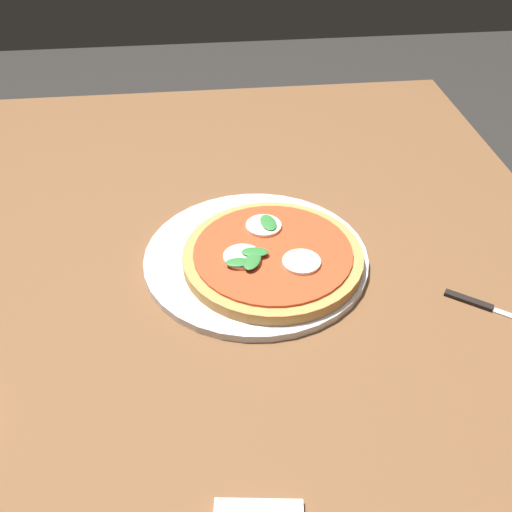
{
  "coord_description": "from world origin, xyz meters",
  "views": [
    {
      "loc": [
        -0.7,
        0.03,
        1.3
      ],
      "look_at": [
        0.01,
        -0.05,
        0.73
      ],
      "focal_mm": 42.23,
      "sensor_mm": 36.0,
      "label": 1
    }
  ],
  "objects_px": {
    "dining_table": "(226,309)",
    "knife": "(488,307)",
    "serving_tray": "(256,258)",
    "pizza": "(273,256)"
  },
  "relations": [
    {
      "from": "pizza",
      "to": "knife",
      "type": "bearing_deg",
      "value": -112.72
    },
    {
      "from": "dining_table",
      "to": "pizza",
      "type": "relative_size",
      "value": 4.84
    },
    {
      "from": "serving_tray",
      "to": "pizza",
      "type": "bearing_deg",
      "value": -131.35
    },
    {
      "from": "dining_table",
      "to": "serving_tray",
      "type": "bearing_deg",
      "value": -81.54
    },
    {
      "from": "serving_tray",
      "to": "knife",
      "type": "xyz_separation_m",
      "value": [
        -0.14,
        -0.31,
        -0.0
      ]
    },
    {
      "from": "dining_table",
      "to": "pizza",
      "type": "distance_m",
      "value": 0.13
    },
    {
      "from": "serving_tray",
      "to": "pizza",
      "type": "distance_m",
      "value": 0.03
    },
    {
      "from": "dining_table",
      "to": "serving_tray",
      "type": "relative_size",
      "value": 3.81
    },
    {
      "from": "knife",
      "to": "serving_tray",
      "type": "bearing_deg",
      "value": 65.67
    },
    {
      "from": "dining_table",
      "to": "knife",
      "type": "height_order",
      "value": "knife"
    }
  ]
}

